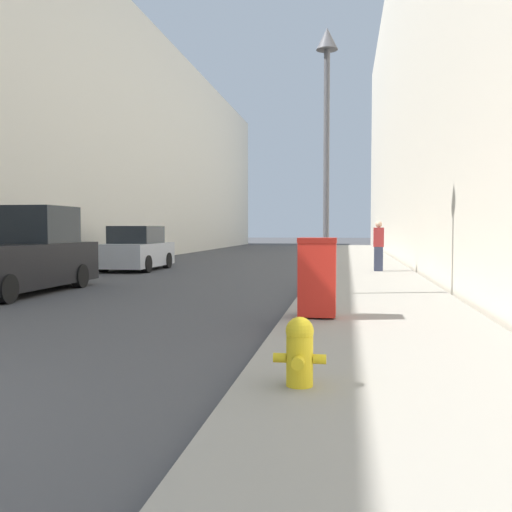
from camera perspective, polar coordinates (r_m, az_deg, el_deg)
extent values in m
cube|color=gray|center=(21.42, 10.72, -1.40)|extent=(3.34, 60.00, 0.15)
cube|color=beige|center=(33.92, -20.16, 10.53)|extent=(12.00, 60.00, 12.60)
cylinder|color=yellow|center=(5.37, 4.38, -10.42)|extent=(0.25, 0.25, 0.47)
sphere|color=yellow|center=(5.31, 4.39, -7.49)|extent=(0.26, 0.26, 0.26)
cylinder|color=yellow|center=(5.30, 4.40, -6.65)|extent=(0.07, 0.07, 0.06)
cylinder|color=yellow|center=(5.19, 4.21, -10.63)|extent=(0.11, 0.12, 0.11)
cylinder|color=yellow|center=(5.38, 2.39, -10.13)|extent=(0.12, 0.09, 0.09)
cylinder|color=yellow|center=(5.35, 6.39, -10.21)|extent=(0.12, 0.09, 0.09)
cube|color=red|center=(9.40, 6.15, -2.31)|extent=(0.61, 0.54, 1.20)
cube|color=maroon|center=(9.36, 6.17, 1.58)|extent=(0.63, 0.56, 0.08)
cylinder|color=black|center=(9.70, 4.67, -5.41)|extent=(0.05, 0.16, 0.16)
cylinder|color=black|center=(9.68, 7.74, -5.45)|extent=(0.05, 0.16, 0.16)
cylinder|color=#4C4C51|center=(12.91, 6.98, -3.19)|extent=(0.25, 0.25, 0.25)
cylinder|color=#4C4C51|center=(12.90, 7.04, 8.25)|extent=(0.13, 0.13, 5.40)
cone|color=#4C4C51|center=(13.50, 7.12, 20.76)|extent=(0.48, 0.48, 0.48)
cube|color=black|center=(15.24, -23.52, -0.88)|extent=(2.18, 5.50, 1.06)
cube|color=black|center=(16.03, -21.73, 2.93)|extent=(2.00, 1.76, 0.96)
cylinder|color=black|center=(17.24, -23.29, -1.76)|extent=(0.24, 0.64, 0.64)
cylinder|color=black|center=(16.25, -17.22, -1.92)|extent=(0.24, 0.64, 0.64)
cylinder|color=black|center=(13.29, -23.74, -3.04)|extent=(0.24, 0.64, 0.64)
cube|color=#A3A8B2|center=(22.58, -11.84, 0.14)|extent=(1.80, 4.03, 0.89)
cube|color=#1E2328|center=(22.56, -11.86, 2.10)|extent=(1.58, 2.10, 0.66)
cylinder|color=black|center=(24.02, -12.65, -0.39)|extent=(0.24, 0.64, 0.64)
cylinder|color=black|center=(23.46, -8.89, -0.43)|extent=(0.24, 0.64, 0.64)
cylinder|color=black|center=(21.80, -15.00, -0.73)|extent=(0.24, 0.64, 0.64)
cylinder|color=black|center=(21.18, -10.92, -0.79)|extent=(0.24, 0.64, 0.64)
cube|color=#2D3347|center=(20.04, 12.14, -0.29)|extent=(0.30, 0.21, 0.84)
cube|color=maroon|center=(20.01, 12.16, 1.85)|extent=(0.35, 0.21, 0.66)
sphere|color=tan|center=(20.01, 12.18, 3.12)|extent=(0.23, 0.23, 0.23)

